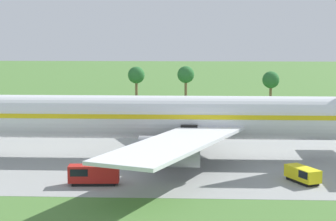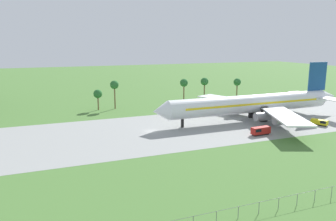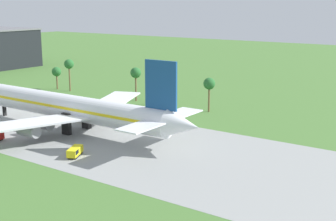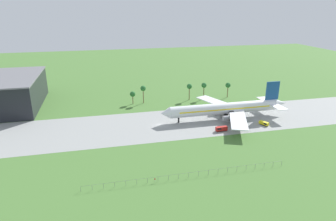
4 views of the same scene
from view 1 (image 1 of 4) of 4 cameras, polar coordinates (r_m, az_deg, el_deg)
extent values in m
cylinder|color=white|center=(90.73, 0.00, -0.63)|extent=(64.07, 6.44, 6.44)
cube|color=yellow|center=(90.66, 0.00, -0.32)|extent=(54.46, 6.57, 0.64)
cube|color=white|center=(76.03, 0.78, -3.06)|extent=(19.01, 30.97, 0.44)
cube|color=white|center=(105.68, 1.36, -0.10)|extent=(19.01, 30.97, 0.44)
cylinder|color=gray|center=(83.64, -0.76, -3.38)|extent=(5.79, 2.90, 2.90)
cylinder|color=gray|center=(77.21, 0.88, -4.29)|extent=(5.79, 2.90, 2.90)
cylinder|color=gray|center=(98.84, -0.20, -1.71)|extent=(5.79, 2.90, 2.90)
cylinder|color=gray|center=(105.10, 1.40, -1.16)|extent=(5.79, 2.90, 2.90)
cube|color=black|center=(87.68, 1.98, -3.16)|extent=(2.40, 1.20, 5.49)
cube|color=black|center=(94.65, 2.04, -2.37)|extent=(2.40, 1.20, 5.49)
cube|color=black|center=(76.18, -6.96, -6.80)|extent=(5.39, 2.14, 0.40)
cube|color=#B21E19|center=(75.89, -6.97, -5.89)|extent=(6.33, 2.40, 2.08)
cube|color=black|center=(76.02, -8.26, -5.64)|extent=(2.30, 2.18, 0.90)
cube|color=black|center=(78.55, 12.49, -6.48)|extent=(3.60, 4.82, 0.40)
cube|color=yellow|center=(78.33, 12.51, -5.79)|extent=(4.13, 5.62, 1.56)
cube|color=black|center=(77.14, 13.15, -5.83)|extent=(2.65, 2.56, 0.90)
cylinder|color=brown|center=(130.58, 9.58, 0.82)|extent=(0.56, 0.56, 8.13)
sphere|color=#28662D|center=(130.14, 9.62, 2.86)|extent=(3.60, 3.60, 3.60)
cylinder|color=brown|center=(130.28, -2.97, 1.10)|extent=(0.56, 0.56, 9.04)
sphere|color=#28662D|center=(129.82, -2.99, 3.34)|extent=(3.60, 3.60, 3.60)
cylinder|color=brown|center=(129.64, 1.67, 1.10)|extent=(0.56, 0.56, 9.17)
sphere|color=#28662D|center=(129.17, 1.68, 3.39)|extent=(3.60, 3.60, 3.60)
camera|label=2|loc=(75.37, -92.83, 6.48)|focal=35.00mm
camera|label=3|loc=(86.68, 88.89, 9.25)|focal=50.00mm
camera|label=4|loc=(104.75, -129.39, 20.14)|focal=32.00mm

